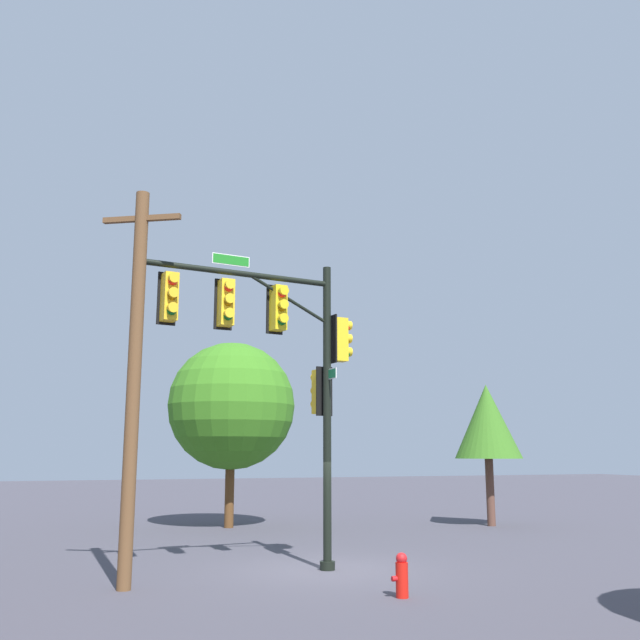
{
  "coord_description": "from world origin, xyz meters",
  "views": [
    {
      "loc": [
        6.02,
        16.37,
        2.72
      ],
      "look_at": [
        0.18,
        -0.03,
        6.0
      ],
      "focal_mm": 39.68,
      "sensor_mm": 36.0,
      "label": 1
    }
  ],
  "objects_px": {
    "tree_near": "(487,422)",
    "tree_far": "(231,406)",
    "utility_pole": "(134,375)",
    "fire_hydrant": "(402,575)",
    "signal_pole_assembly": "(281,346)"
  },
  "relations": [
    {
      "from": "tree_near",
      "to": "tree_far",
      "type": "distance_m",
      "value": 9.9
    },
    {
      "from": "utility_pole",
      "to": "fire_hydrant",
      "type": "distance_m",
      "value": 6.81
    },
    {
      "from": "utility_pole",
      "to": "tree_near",
      "type": "distance_m",
      "value": 16.46
    },
    {
      "from": "fire_hydrant",
      "to": "tree_far",
      "type": "bearing_deg",
      "value": -88.52
    },
    {
      "from": "utility_pole",
      "to": "fire_hydrant",
      "type": "relative_size",
      "value": 10.14
    },
    {
      "from": "signal_pole_assembly",
      "to": "tree_near",
      "type": "height_order",
      "value": "signal_pole_assembly"
    },
    {
      "from": "signal_pole_assembly",
      "to": "utility_pole",
      "type": "xyz_separation_m",
      "value": [
        3.49,
        0.83,
        -0.92
      ]
    },
    {
      "from": "signal_pole_assembly",
      "to": "utility_pole",
      "type": "relative_size",
      "value": 0.87
    },
    {
      "from": "signal_pole_assembly",
      "to": "utility_pole",
      "type": "distance_m",
      "value": 3.7
    },
    {
      "from": "utility_pole",
      "to": "tree_far",
      "type": "relative_size",
      "value": 1.22
    },
    {
      "from": "fire_hydrant",
      "to": "tree_near",
      "type": "relative_size",
      "value": 0.16
    },
    {
      "from": "signal_pole_assembly",
      "to": "tree_near",
      "type": "distance_m",
      "value": 13.15
    },
    {
      "from": "fire_hydrant",
      "to": "tree_far",
      "type": "distance_m",
      "value": 14.31
    },
    {
      "from": "signal_pole_assembly",
      "to": "fire_hydrant",
      "type": "distance_m",
      "value": 6.09
    },
    {
      "from": "signal_pole_assembly",
      "to": "fire_hydrant",
      "type": "bearing_deg",
      "value": 113.28
    }
  ]
}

